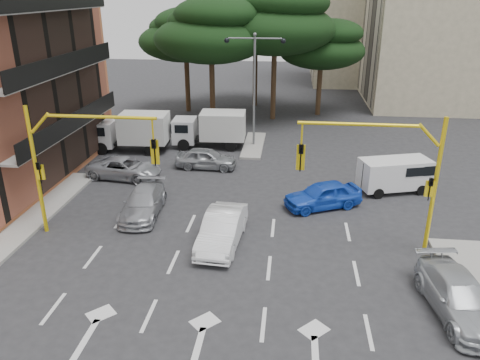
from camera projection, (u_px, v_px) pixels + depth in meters
The scene contains 20 objects.
ground at pixel (221, 265), 19.30m from camera, with size 120.00×120.00×0.00m, color #28282B.
median_strip at pixel (254, 145), 34.00m from camera, with size 1.40×6.00×0.15m, color gray.
apartment_beige_far at pixel (383, 10), 55.32m from camera, with size 16.20×12.15×16.70m.
pine_left_near at pixel (212, 30), 37.06m from camera, with size 9.15×9.15×10.23m.
pine_center at pixel (276, 20), 38.12m from camera, with size 9.98×9.98×11.16m.
pine_left_far at pixel (186, 34), 41.32m from camera, with size 8.32×8.32×9.30m.
pine_right at pixel (323, 44), 40.33m from camera, with size 7.49×7.49×8.37m.
pine_back at pixel (256, 24), 43.19m from camera, with size 9.15×9.15×10.23m.
signal_mast_right at pixel (392, 167), 18.97m from camera, with size 5.79×0.37×6.00m.
signal_mast_left at pixel (72, 154), 20.38m from camera, with size 5.79×0.37×6.00m.
street_lamp_center at pixel (255, 71), 31.99m from camera, with size 4.16×0.36×7.77m.
car_white_hatch at pixel (222, 229), 20.64m from camera, with size 1.55×4.45×1.47m, color white.
car_blue_compact at pixel (323, 195), 24.19m from camera, with size 1.63×4.04×1.38m, color blue.
car_silver_wagon at pixel (143, 203), 23.45m from camera, with size 1.78×4.37×1.27m, color #A3A5AB.
car_silver_cross_a at pixel (124, 168), 28.06m from camera, with size 2.05×4.44×1.23m, color #A9ABB2.
car_silver_cross_b at pixel (206, 158), 29.58m from camera, with size 1.55×3.85×1.31m, color #9C9FA3.
car_silver_parked at pixel (459, 297), 16.19m from camera, with size 1.87×4.60×1.34m, color #B0B4B9.
van_white at pixel (394, 175), 26.07m from camera, with size 1.73×3.82×1.91m, color white, non-canonical shape.
box_truck_a at pixel (131, 132), 32.57m from camera, with size 2.28×5.43×2.67m, color silver, non-canonical shape.
box_truck_b at pixel (210, 130), 33.41m from camera, with size 2.19×5.22×2.57m, color silver, non-canonical shape.
Camera 1 is at (2.65, -16.37, 10.52)m, focal length 35.00 mm.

